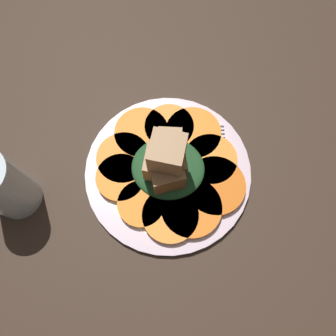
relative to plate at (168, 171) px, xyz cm
name	(u,v)px	position (x,y,z in cm)	size (l,w,h in cm)	color
table_slab	(168,174)	(0.00, 0.00, -1.52)	(120.00, 120.00, 2.00)	#38281E
plate	(168,171)	(0.00, 0.00, 0.00)	(25.70, 25.70, 1.05)	silver
carrot_slice_0	(121,178)	(6.93, 2.36, 1.08)	(7.49, 7.49, 1.00)	orange
carrot_slice_1	(141,204)	(3.16, 5.93, 1.08)	(7.05, 7.05, 1.00)	orange
carrot_slice_2	(170,215)	(-1.32, 7.04, 1.08)	(8.28, 8.28, 1.00)	orange
carrot_slice_3	(191,208)	(-4.20, 5.48, 1.08)	(9.04, 9.04, 1.00)	orange
carrot_slice_4	(215,186)	(-7.34, 1.66, 1.08)	(9.19, 9.19, 1.00)	orange
carrot_slice_5	(210,159)	(-6.27, -2.45, 1.08)	(8.23, 8.23, 1.00)	orange
carrot_slice_6	(193,133)	(-3.11, -6.52, 1.08)	(8.90, 8.90, 1.00)	orange
carrot_slice_7	(169,127)	(0.78, -7.06, 1.08)	(7.87, 7.87, 1.00)	orange
carrot_slice_8	(142,133)	(4.99, -5.48, 1.08)	(8.65, 8.65, 1.00)	orange
carrot_slice_9	(124,158)	(7.08, -0.85, 1.08)	(8.34, 8.34, 1.00)	orange
center_pile	(167,164)	(0.15, 0.41, 4.49)	(11.12, 10.01, 11.04)	#1E4723
fork	(172,132)	(0.16, -6.46, 0.78)	(17.64, 4.49, 0.40)	silver
water_glass	(1,186)	(21.98, 7.08, 5.53)	(6.96, 6.96, 12.09)	silver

